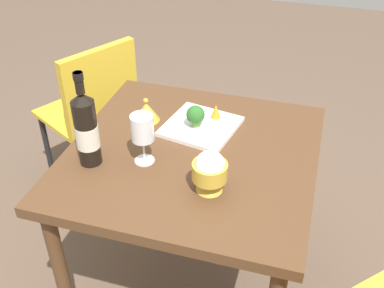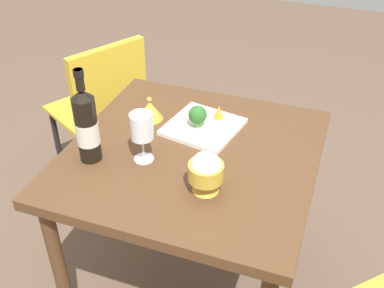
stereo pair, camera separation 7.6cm
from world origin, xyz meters
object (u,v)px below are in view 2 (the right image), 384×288
object	(u,v)px
wine_bottle	(87,126)
rice_bowl_lid	(150,110)
carrot_garnish_left	(219,112)
rice_bowl	(206,171)
serving_plate	(203,127)
broccoli_floret	(198,115)
chair_near_window	(104,102)
wine_glass	(142,128)

from	to	relation	value
wine_bottle	rice_bowl_lid	size ratio (longest dim) A/B	3.33
wine_bottle	carrot_garnish_left	size ratio (longest dim) A/B	6.05
rice_bowl	serving_plate	bearing A→B (deg)	-159.99
rice_bowl_lid	broccoli_floret	size ratio (longest dim) A/B	1.17
chair_near_window	broccoli_floret	distance (m)	0.80
carrot_garnish_left	chair_near_window	bearing A→B (deg)	-114.06
rice_bowl	serving_plate	size ratio (longest dim) A/B	0.49
chair_near_window	rice_bowl	world-z (taller)	rice_bowl
serving_plate	wine_bottle	bearing A→B (deg)	-44.71
wine_bottle	carrot_garnish_left	world-z (taller)	wine_bottle
serving_plate	broccoli_floret	xyz separation A→B (m)	(0.02, -0.02, 0.06)
rice_bowl	carrot_garnish_left	world-z (taller)	rice_bowl
serving_plate	broccoli_floret	bearing A→B (deg)	-40.74
wine_bottle	serving_plate	world-z (taller)	wine_bottle
carrot_garnish_left	wine_bottle	bearing A→B (deg)	-42.73
chair_near_window	broccoli_floret	world-z (taller)	broccoli_floret
chair_near_window	rice_bowl	xyz separation A→B (m)	(0.70, 0.77, 0.29)
chair_near_window	wine_bottle	size ratio (longest dim) A/B	2.55
wine_bottle	rice_bowl_lid	xyz separation A→B (m)	(-0.30, 0.08, -0.09)
chair_near_window	carrot_garnish_left	xyz separation A→B (m)	(0.31, 0.69, 0.26)
wine_bottle	carrot_garnish_left	distance (m)	0.51
wine_bottle	broccoli_floret	distance (m)	0.41
chair_near_window	rice_bowl_lid	xyz separation A→B (m)	(0.37, 0.43, 0.26)
chair_near_window	carrot_garnish_left	distance (m)	0.80
wine_glass	broccoli_floret	world-z (taller)	wine_glass
chair_near_window	wine_bottle	world-z (taller)	wine_bottle
chair_near_window	wine_glass	distance (m)	0.88
wine_glass	serving_plate	bearing A→B (deg)	152.68
wine_glass	broccoli_floret	bearing A→B (deg)	153.94
serving_plate	rice_bowl_lid	bearing A→B (deg)	-89.82
broccoli_floret	serving_plate	bearing A→B (deg)	139.26
wine_bottle	wine_glass	world-z (taller)	wine_bottle
broccoli_floret	carrot_garnish_left	xyz separation A→B (m)	(-0.08, 0.06, -0.02)
wine_glass	wine_bottle	bearing A→B (deg)	-72.38
serving_plate	broccoli_floret	size ratio (longest dim) A/B	3.40
wine_glass	rice_bowl_lid	size ratio (longest dim) A/B	1.79
rice_bowl_lid	carrot_garnish_left	size ratio (longest dim) A/B	1.81
chair_near_window	carrot_garnish_left	bearing A→B (deg)	-85.07
rice_bowl	rice_bowl_lid	xyz separation A→B (m)	(-0.33, -0.34, -0.04)
wine_bottle	rice_bowl	size ratio (longest dim) A/B	2.35
chair_near_window	rice_bowl_lid	world-z (taller)	chair_near_window
rice_bowl_lid	serving_plate	distance (m)	0.22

